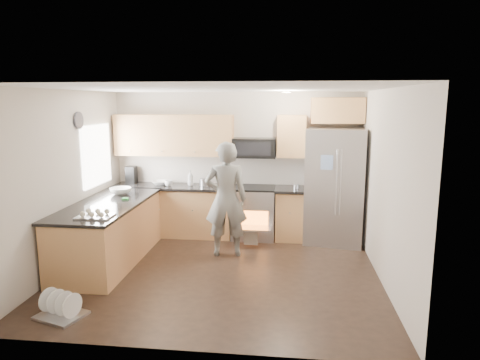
# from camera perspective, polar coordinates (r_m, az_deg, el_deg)

# --- Properties ---
(ground) EXTENTS (4.50, 4.50, 0.00)m
(ground) POSITION_cam_1_polar(r_m,az_deg,el_deg) (6.33, -2.72, -12.18)
(ground) COLOR black
(ground) RESTS_ON ground
(room_shell) EXTENTS (4.54, 4.04, 2.62)m
(room_shell) POSITION_cam_1_polar(r_m,az_deg,el_deg) (5.92, -3.19, 3.07)
(room_shell) COLOR beige
(room_shell) RESTS_ON ground
(back_cabinet_run) EXTENTS (4.45, 0.64, 2.50)m
(back_cabinet_run) POSITION_cam_1_polar(r_m,az_deg,el_deg) (7.81, -4.99, -0.46)
(back_cabinet_run) COLOR #BA7B4A
(back_cabinet_run) RESTS_ON ground
(peninsula) EXTENTS (0.96, 2.36, 1.03)m
(peninsula) POSITION_cam_1_polar(r_m,az_deg,el_deg) (6.88, -17.06, -6.66)
(peninsula) COLOR #BA7B4A
(peninsula) RESTS_ON ground
(stove_range) EXTENTS (0.76, 0.97, 1.79)m
(stove_range) POSITION_cam_1_polar(r_m,az_deg,el_deg) (7.69, 1.82, -2.79)
(stove_range) COLOR #B7B7BC
(stove_range) RESTS_ON ground
(refrigerator) EXTENTS (1.09, 0.91, 1.99)m
(refrigerator) POSITION_cam_1_polar(r_m,az_deg,el_deg) (7.54, 12.59, -0.83)
(refrigerator) COLOR #B7B7BC
(refrigerator) RESTS_ON ground
(person) EXTENTS (0.72, 0.53, 1.83)m
(person) POSITION_cam_1_polar(r_m,az_deg,el_deg) (6.74, -1.88, -2.59)
(person) COLOR gray
(person) RESTS_ON ground
(dish_rack) EXTENTS (0.61, 0.54, 0.31)m
(dish_rack) POSITION_cam_1_polar(r_m,az_deg,el_deg) (5.51, -22.76, -15.64)
(dish_rack) COLOR #B7B7BC
(dish_rack) RESTS_ON ground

